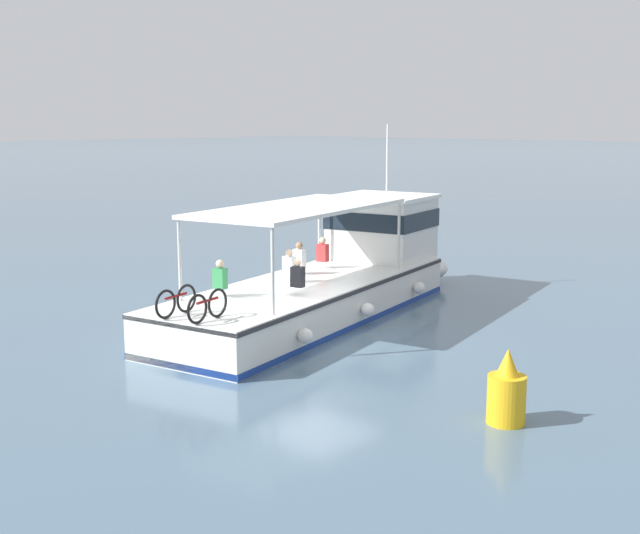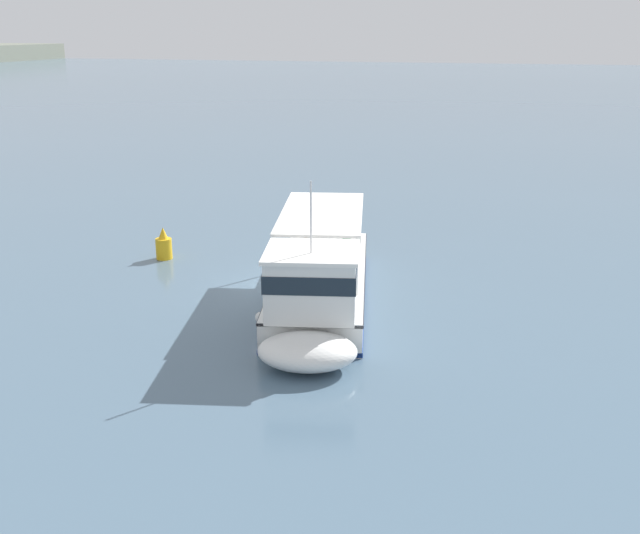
# 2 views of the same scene
# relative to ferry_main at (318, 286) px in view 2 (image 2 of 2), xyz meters

# --- Properties ---
(ground_plane) EXTENTS (400.00, 400.00, 0.00)m
(ground_plane) POSITION_rel_ferry_main_xyz_m (2.79, 1.85, -1.02)
(ground_plane) COLOR slate
(ferry_main) EXTENTS (13.07, 5.70, 5.32)m
(ferry_main) POSITION_rel_ferry_main_xyz_m (0.00, 0.00, 0.00)
(ferry_main) COLOR white
(ferry_main) RESTS_ON ground
(channel_buoy) EXTENTS (0.70, 0.70, 1.40)m
(channel_buoy) POSITION_rel_ferry_main_xyz_m (4.65, 8.30, -0.45)
(channel_buoy) COLOR gold
(channel_buoy) RESTS_ON ground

